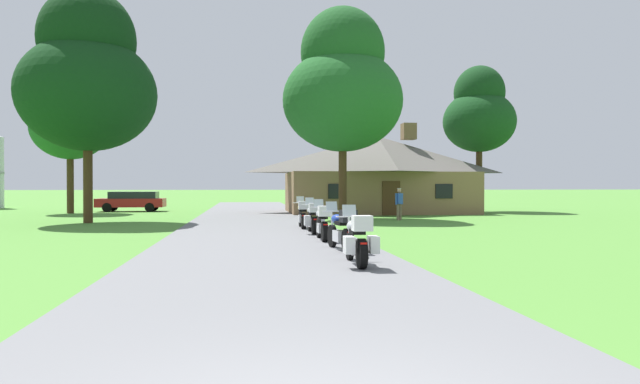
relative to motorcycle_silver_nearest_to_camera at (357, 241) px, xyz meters
The scene contains 14 objects.
ground_plane 11.86m from the motorcycle_silver_nearest_to_camera, 99.32° to the left, with size 500.00×500.00×0.00m, color #4C8433.
asphalt_driveway 9.89m from the motorcycle_silver_nearest_to_camera, 101.20° to the left, with size 6.40×80.00×0.06m, color slate.
motorcycle_silver_nearest_to_camera is the anchor object (origin of this frame).
motorcycle_blue_second_in_row 2.90m from the motorcycle_silver_nearest_to_camera, 87.37° to the left, with size 0.74×2.08×1.30m.
motorcycle_silver_third_in_row 5.87m from the motorcycle_silver_nearest_to_camera, 89.79° to the left, with size 0.66×2.08×1.30m.
motorcycle_silver_fourth_in_row 8.50m from the motorcycle_silver_nearest_to_camera, 89.77° to the left, with size 0.72×2.08×1.30m.
motorcycle_yellow_farthest_in_row 11.21m from the motorcycle_silver_nearest_to_camera, 90.45° to the left, with size 0.66×2.08×1.30m.
stone_lodge 26.08m from the motorcycle_silver_nearest_to_camera, 75.73° to the left, with size 12.65×7.62×6.05m.
bystander_blue_shirt_near_lodge 17.77m from the motorcycle_silver_nearest_to_camera, 71.64° to the left, with size 0.48×0.38×1.69m.
tree_right_of_lodge 30.46m from the motorcycle_silver_nearest_to_camera, 61.91° to the left, with size 5.09×5.09×10.32m.
tree_by_lodge_front 19.64m from the motorcycle_silver_nearest_to_camera, 81.21° to the left, with size 6.52×6.52×11.50m.
tree_left_far 30.88m from the motorcycle_silver_nearest_to_camera, 117.14° to the left, with size 4.98×4.98×9.53m.
tree_left_near 20.50m from the motorcycle_silver_nearest_to_camera, 120.98° to the left, with size 6.55×6.55×11.36m.
parked_red_suv_far_left 31.04m from the motorcycle_silver_nearest_to_camera, 109.49° to the left, with size 4.63×1.97×1.40m.
Camera 1 is at (-0.51, -3.82, 1.80)m, focal length 31.88 mm.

